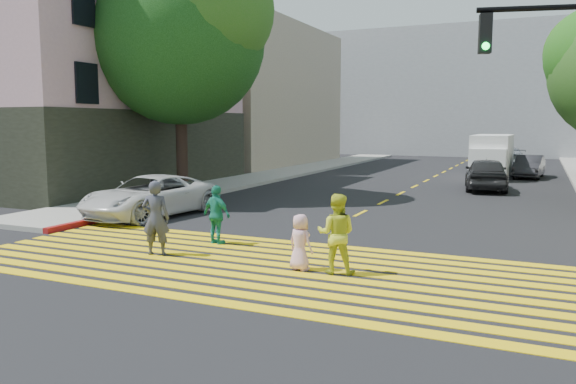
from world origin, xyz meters
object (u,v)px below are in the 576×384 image
Objects in this scene: pedestrian_woman at (336,234)px; pedestrian_extra at (217,215)px; pedestrian_man at (156,218)px; pedestrian_child at (300,242)px; tree_left at (181,29)px; white_van at (491,158)px; dark_car_near at (486,174)px; silver_car at (508,158)px; dark_car_parked at (529,166)px; white_sedan at (150,196)px.

pedestrian_extra is at bearing -32.32° from pedestrian_woman.
pedestrian_man reaches higher than pedestrian_child.
white_van is at bearing 49.65° from tree_left.
dark_car_near is (5.80, 16.60, -0.11)m from pedestrian_man.
pedestrian_extra is (-3.66, 1.40, -0.07)m from pedestrian_woman.
silver_car is 0.96× the size of white_van.
pedestrian_child is at bearing -45.14° from tree_left.
dark_car_parked is at bearing -81.13° from pedestrian_child.
dark_car_parked is at bearing -110.49° from dark_car_near.
pedestrian_man is 1.48× the size of pedestrian_child.
dark_car_parked is at bearing 68.39° from white_sedan.
pedestrian_woman is 0.32× the size of white_van.
dark_car_parked is at bearing -91.92° from pedestrian_extra.
pedestrian_child is 0.23× the size of white_van.
dark_car_parked is at bearing 94.45° from silver_car.
silver_car is 1.28× the size of dark_car_parked.
tree_left is 14.90m from pedestrian_woman.
white_sedan is (-7.90, 4.16, -0.14)m from pedestrian_woman.
dark_car_near is at bearing -93.78° from pedestrian_extra.
tree_left reaches higher than silver_car.
pedestrian_extra is 15.86m from dark_car_near.
tree_left reaches higher than pedestrian_man.
dark_car_near is (1.48, 16.40, -0.06)m from pedestrian_woman.
silver_car reaches higher than white_sedan.
tree_left is at bearing -129.29° from white_van.
pedestrian_woman is at bearing 77.47° from dark_car_near.
pedestrian_woman is 1.39× the size of pedestrian_child.
pedestrian_extra is at bearing 63.70° from dark_car_near.
white_van reaches higher than dark_car_near.
pedestrian_woman is 23.85m from dark_car_parked.
white_van is (1.24, 22.45, 0.33)m from pedestrian_woman.
dark_car_near is 14.02m from silver_car.
white_sedan is 15.42m from dark_car_near.
pedestrian_man is 24.98m from dark_car_parked.
white_van reaches higher than dark_car_parked.
white_van reaches higher than pedestrian_extra.
tree_left is 8.69× the size of pedestrian_child.
pedestrian_man reaches higher than dark_car_parked.
pedestrian_extra is 0.29× the size of white_van.
dark_car_near reaches higher than silver_car.
dark_car_near is at bearing -86.68° from white_van.
pedestrian_man is 31.20m from silver_car.
white_sedan is 1.09× the size of dark_car_near.
pedestrian_woman is 0.37× the size of dark_car_near.
white_sedan reaches higher than pedestrian_child.
tree_left is 11.79m from pedestrian_extra.
pedestrian_extra is 0.31× the size of white_sedan.
tree_left reaches higher than dark_car_near.
white_van reaches higher than pedestrian_child.
white_sedan is 0.98× the size of silver_car.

